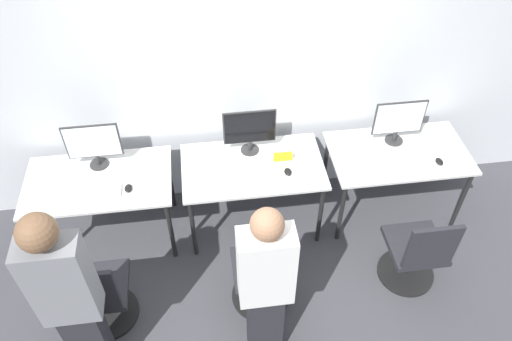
% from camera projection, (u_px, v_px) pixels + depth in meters
% --- Properties ---
extents(ground_plane, '(20.00, 20.00, 0.00)m').
position_uv_depth(ground_plane, '(258.00, 251.00, 4.50)').
color(ground_plane, '#3D3D42').
extents(wall_back, '(12.00, 0.05, 2.80)m').
position_uv_depth(wall_back, '(245.00, 67.00, 4.10)').
color(wall_back, silver).
rests_on(wall_back, ground_plane).
extents(desk_left, '(1.21, 0.70, 0.73)m').
position_uv_depth(desk_left, '(100.00, 187.00, 4.17)').
color(desk_left, silver).
rests_on(desk_left, ground_plane).
extents(monitor_left, '(0.45, 0.16, 0.43)m').
position_uv_depth(monitor_left, '(93.00, 144.00, 4.08)').
color(monitor_left, '#2D2D2D').
rests_on(monitor_left, desk_left).
extents(keyboard_left, '(0.40, 0.13, 0.02)m').
position_uv_depth(keyboard_left, '(96.00, 192.00, 4.00)').
color(keyboard_left, silver).
rests_on(keyboard_left, desk_left).
extents(mouse_left, '(0.06, 0.09, 0.03)m').
position_uv_depth(mouse_left, '(128.00, 188.00, 4.03)').
color(mouse_left, black).
rests_on(mouse_left, desk_left).
extents(office_chair_left, '(0.48, 0.48, 0.87)m').
position_uv_depth(office_chair_left, '(100.00, 297.00, 3.77)').
color(office_chair_left, black).
rests_on(office_chair_left, ground_plane).
extents(person_left, '(0.36, 0.22, 1.71)m').
position_uv_depth(person_left, '(70.00, 298.00, 3.09)').
color(person_left, '#232328').
rests_on(person_left, ground_plane).
extents(desk_center, '(1.21, 0.70, 0.73)m').
position_uv_depth(desk_center, '(253.00, 172.00, 4.29)').
color(desk_center, silver).
rests_on(desk_center, ground_plane).
extents(monitor_center, '(0.45, 0.16, 0.43)m').
position_uv_depth(monitor_center, '(250.00, 130.00, 4.21)').
color(monitor_center, '#2D2D2D').
rests_on(monitor_center, desk_center).
extents(keyboard_center, '(0.40, 0.13, 0.02)m').
position_uv_depth(keyboard_center, '(254.00, 174.00, 4.15)').
color(keyboard_center, silver).
rests_on(keyboard_center, desk_center).
extents(mouse_center, '(0.06, 0.09, 0.03)m').
position_uv_depth(mouse_center, '(288.00, 172.00, 4.16)').
color(mouse_center, black).
rests_on(mouse_center, desk_center).
extents(office_chair_center, '(0.48, 0.48, 0.87)m').
position_uv_depth(office_chair_center, '(262.00, 278.00, 3.89)').
color(office_chair_center, black).
rests_on(office_chair_center, ground_plane).
extents(person_center, '(0.36, 0.21, 1.56)m').
position_uv_depth(person_center, '(266.00, 284.00, 3.28)').
color(person_center, '#232328').
rests_on(person_center, ground_plane).
extents(desk_right, '(1.21, 0.70, 0.73)m').
position_uv_depth(desk_right, '(397.00, 158.00, 4.41)').
color(desk_right, silver).
rests_on(desk_right, ground_plane).
extents(monitor_right, '(0.45, 0.16, 0.43)m').
position_uv_depth(monitor_right, '(399.00, 120.00, 4.30)').
color(monitor_right, '#2D2D2D').
rests_on(monitor_right, desk_right).
extents(keyboard_right, '(0.40, 0.13, 0.02)m').
position_uv_depth(keyboard_right, '(406.00, 165.00, 4.23)').
color(keyboard_right, silver).
rests_on(keyboard_right, desk_right).
extents(mouse_right, '(0.06, 0.09, 0.03)m').
position_uv_depth(mouse_right, '(439.00, 161.00, 4.25)').
color(mouse_right, black).
rests_on(mouse_right, desk_right).
extents(office_chair_right, '(0.48, 0.48, 0.87)m').
position_uv_depth(office_chair_right, '(416.00, 255.00, 4.05)').
color(office_chair_right, black).
rests_on(office_chair_right, ground_plane).
extents(placard_center, '(0.16, 0.03, 0.08)m').
position_uv_depth(placard_center, '(283.00, 157.00, 4.26)').
color(placard_center, yellow).
rests_on(placard_center, desk_center).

